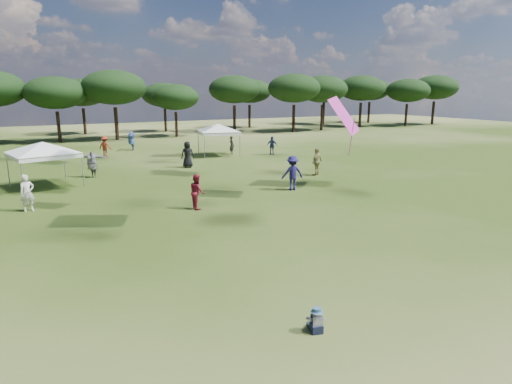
# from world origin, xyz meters

# --- Properties ---
(ground) EXTENTS (140.00, 140.00, 0.00)m
(ground) POSITION_xyz_m (0.00, 0.00, 0.00)
(ground) COLOR #334815
(ground) RESTS_ON ground
(tree_line) EXTENTS (108.78, 17.63, 7.77)m
(tree_line) POSITION_xyz_m (2.39, 47.41, 5.42)
(tree_line) COLOR black
(tree_line) RESTS_ON ground
(tent_left) EXTENTS (6.42, 6.42, 2.88)m
(tent_left) POSITION_xyz_m (-4.74, 21.23, 2.45)
(tent_left) COLOR gray
(tent_left) RESTS_ON ground
(tent_right) EXTENTS (6.19, 6.19, 2.98)m
(tent_right) POSITION_xyz_m (8.62, 27.80, 2.55)
(tent_right) COLOR gray
(tent_right) RESTS_ON ground
(toddler) EXTENTS (0.44, 0.48, 0.60)m
(toddler) POSITION_xyz_m (0.06, 1.74, 0.27)
(toddler) COLOR black
(toddler) RESTS_ON ground
(festival_crowd) EXTENTS (28.10, 23.33, 1.90)m
(festival_crowd) POSITION_xyz_m (-0.02, 23.57, 0.87)
(festival_crowd) COLOR #535258
(festival_crowd) RESTS_ON ground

